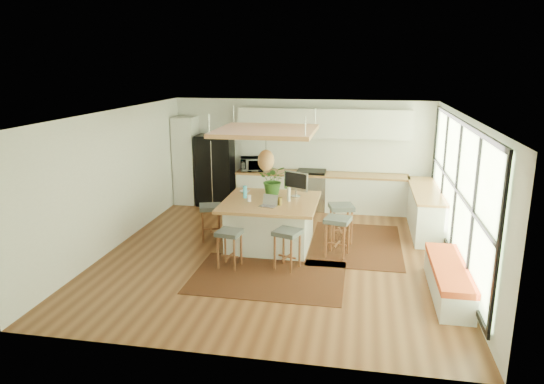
% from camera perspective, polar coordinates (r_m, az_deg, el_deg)
% --- Properties ---
extents(floor, '(7.00, 7.00, 0.00)m').
position_cam_1_polar(floor, '(9.64, 0.64, -7.14)').
color(floor, '#552E18').
rests_on(floor, ground).
extents(ceiling, '(7.00, 7.00, 0.00)m').
position_cam_1_polar(ceiling, '(8.99, 0.69, 9.05)').
color(ceiling, white).
rests_on(ceiling, ground).
extents(wall_back, '(6.50, 0.00, 6.50)m').
position_cam_1_polar(wall_back, '(12.61, 3.37, 4.44)').
color(wall_back, silver).
rests_on(wall_back, ground).
extents(wall_front, '(6.50, 0.00, 6.50)m').
position_cam_1_polar(wall_front, '(5.96, -5.11, -7.31)').
color(wall_front, silver).
rests_on(wall_front, ground).
extents(wall_left, '(0.00, 7.00, 7.00)m').
position_cam_1_polar(wall_left, '(10.27, -17.52, 1.43)').
color(wall_left, silver).
rests_on(wall_left, ground).
extents(wall_right, '(0.00, 7.00, 7.00)m').
position_cam_1_polar(wall_right, '(9.26, 20.89, -0.24)').
color(wall_right, silver).
rests_on(wall_right, ground).
extents(window_wall, '(0.10, 6.20, 2.60)m').
position_cam_1_polar(window_wall, '(9.24, 20.74, 0.06)').
color(window_wall, black).
rests_on(window_wall, wall_right).
extents(pantry, '(0.55, 0.60, 2.25)m').
position_cam_1_polar(pantry, '(13.04, -9.82, 3.58)').
color(pantry, silver).
rests_on(pantry, floor).
extents(back_counter_base, '(4.20, 0.60, 0.88)m').
position_cam_1_polar(back_counter_base, '(12.44, 5.64, -0.04)').
color(back_counter_base, silver).
rests_on(back_counter_base, floor).
extents(back_counter_top, '(4.24, 0.64, 0.05)m').
position_cam_1_polar(back_counter_top, '(12.33, 5.69, 2.03)').
color(back_counter_top, '#976235').
rests_on(back_counter_top, back_counter_base).
extents(backsplash, '(4.20, 0.02, 0.80)m').
position_cam_1_polar(backsplash, '(12.54, 5.86, 4.33)').
color(backsplash, white).
rests_on(backsplash, wall_back).
extents(upper_cabinets, '(4.20, 0.34, 0.70)m').
position_cam_1_polar(upper_cabinets, '(12.26, 5.90, 7.88)').
color(upper_cabinets, silver).
rests_on(upper_cabinets, wall_back).
extents(range, '(0.76, 0.62, 1.00)m').
position_cam_1_polar(range, '(12.45, 4.50, 0.28)').
color(range, '#A5A5AA').
rests_on(range, floor).
extents(right_counter_base, '(0.60, 2.50, 0.88)m').
position_cam_1_polar(right_counter_base, '(11.35, 17.17, -2.07)').
color(right_counter_base, silver).
rests_on(right_counter_base, floor).
extents(right_counter_top, '(0.64, 2.54, 0.05)m').
position_cam_1_polar(right_counter_top, '(11.24, 17.34, 0.18)').
color(right_counter_top, '#976235').
rests_on(right_counter_top, right_counter_base).
extents(window_bench, '(0.52, 2.00, 0.50)m').
position_cam_1_polar(window_bench, '(8.44, 19.59, -9.47)').
color(window_bench, silver).
rests_on(window_bench, floor).
extents(ceiling_panel, '(1.86, 1.86, 0.80)m').
position_cam_1_polar(ceiling_panel, '(9.52, -0.70, 5.42)').
color(ceiling_panel, '#976235').
rests_on(ceiling_panel, ceiling).
extents(rug_near, '(2.60, 1.80, 0.01)m').
position_cam_1_polar(rug_near, '(8.65, -0.46, -9.72)').
color(rug_near, black).
rests_on(rug_near, floor).
extents(rug_right, '(1.80, 2.60, 0.01)m').
position_cam_1_polar(rug_right, '(10.28, 9.60, -5.91)').
color(rug_right, black).
rests_on(rug_right, floor).
extents(fridge, '(0.92, 0.73, 1.81)m').
position_cam_1_polar(fridge, '(12.85, -6.50, 2.63)').
color(fridge, black).
rests_on(fridge, floor).
extents(island, '(1.85, 1.85, 0.93)m').
position_cam_1_polar(island, '(9.96, -0.15, -3.56)').
color(island, '#976235').
rests_on(island, floor).
extents(stool_near_left, '(0.47, 0.47, 0.70)m').
position_cam_1_polar(stool_near_left, '(8.95, -4.89, -6.50)').
color(stool_near_left, '#3D4243').
rests_on(stool_near_left, floor).
extents(stool_near_right, '(0.55, 0.55, 0.72)m').
position_cam_1_polar(stool_near_right, '(8.87, 1.76, -6.65)').
color(stool_near_right, '#3D4243').
rests_on(stool_near_right, floor).
extents(stool_right_front, '(0.54, 0.54, 0.76)m').
position_cam_1_polar(stool_right_front, '(9.51, 7.49, -5.29)').
color(stool_right_front, '#3D4243').
rests_on(stool_right_front, floor).
extents(stool_right_back, '(0.57, 0.57, 0.80)m').
position_cam_1_polar(stool_right_back, '(10.24, 7.90, -3.84)').
color(stool_right_back, '#3D4243').
rests_on(stool_right_back, floor).
extents(stool_left_side, '(0.56, 0.56, 0.74)m').
position_cam_1_polar(stool_left_side, '(10.36, -7.04, -3.58)').
color(stool_left_side, '#3D4243').
rests_on(stool_left_side, floor).
extents(laptop, '(0.38, 0.39, 0.23)m').
position_cam_1_polar(laptop, '(9.38, -0.46, -0.98)').
color(laptop, '#A5A5AA').
rests_on(laptop, island).
extents(monitor, '(0.59, 0.42, 0.52)m').
position_cam_1_polar(monitor, '(10.06, 2.76, 0.90)').
color(monitor, '#A5A5AA').
rests_on(monitor, island).
extents(microwave, '(0.67, 0.46, 0.41)m').
position_cam_1_polar(microwave, '(12.54, -2.21, 3.38)').
color(microwave, '#A5A5AA').
rests_on(microwave, back_counter_top).
extents(island_plant, '(0.63, 0.69, 0.49)m').
position_cam_1_polar(island_plant, '(10.21, 0.17, 1.03)').
color(island_plant, '#1E4C19').
rests_on(island_plant, island).
extents(island_bowl, '(0.24, 0.24, 0.05)m').
position_cam_1_polar(island_bowl, '(10.41, -3.14, 0.03)').
color(island_bowl, silver).
rests_on(island_bowl, island).
extents(island_bottle_0, '(0.07, 0.07, 0.19)m').
position_cam_1_polar(island_bottle_0, '(10.00, -3.15, -0.16)').
color(island_bottle_0, '#39AEE6').
rests_on(island_bottle_0, island).
extents(island_bottle_1, '(0.07, 0.07, 0.19)m').
position_cam_1_polar(island_bottle_1, '(9.74, -2.63, -0.56)').
color(island_bottle_1, white).
rests_on(island_bottle_1, island).
extents(island_bottle_2, '(0.07, 0.07, 0.19)m').
position_cam_1_polar(island_bottle_2, '(9.47, 1.00, -0.99)').
color(island_bottle_2, olive).
rests_on(island_bottle_2, island).
extents(island_bottle_3, '(0.07, 0.07, 0.19)m').
position_cam_1_polar(island_bottle_3, '(9.79, 1.91, -0.47)').
color(island_bottle_3, silver).
rests_on(island_bottle_3, island).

